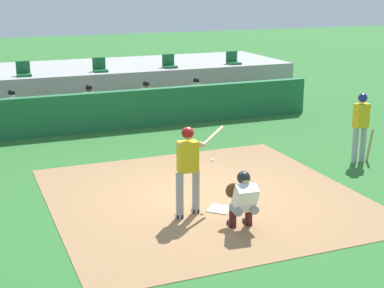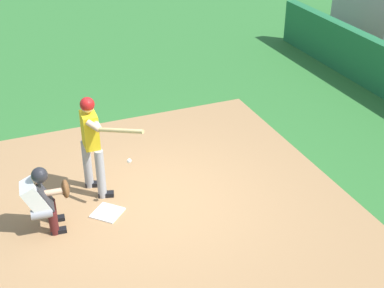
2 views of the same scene
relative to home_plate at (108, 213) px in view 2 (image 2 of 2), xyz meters
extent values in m
plane|color=#2D6B2D|center=(0.00, 0.80, -0.02)|extent=(80.00, 80.00, 0.00)
cube|color=#9E754C|center=(0.00, 0.80, -0.02)|extent=(6.40, 6.40, 0.01)
cube|color=white|center=(0.00, 0.00, 0.00)|extent=(0.62, 0.62, 0.02)
cylinder|color=#99999E|center=(-0.90, -0.09, 0.44)|extent=(0.15, 0.15, 0.92)
cylinder|color=#99999E|center=(-0.50, 0.05, 0.44)|extent=(0.15, 0.15, 0.92)
cube|color=gold|center=(-0.70, -0.02, 1.20)|extent=(0.39, 0.25, 0.60)
sphere|color=tan|center=(-0.70, -0.02, 1.63)|extent=(0.21, 0.21, 0.21)
sphere|color=maroon|center=(-0.70, -0.02, 1.66)|extent=(0.24, 0.24, 0.24)
cylinder|color=tan|center=(-0.62, 0.05, 1.41)|extent=(0.57, 0.13, 0.18)
cylinder|color=tan|center=(-0.43, -0.01, 1.41)|extent=(0.26, 0.24, 0.17)
cylinder|color=tan|center=(-0.02, 0.32, 1.45)|extent=(0.70, 0.58, 0.24)
cube|color=black|center=(-0.88, -0.03, 0.02)|extent=(0.19, 0.28, 0.09)
cube|color=black|center=(-0.49, 0.11, 0.02)|extent=(0.19, 0.28, 0.09)
cylinder|color=gray|center=(-0.14, -1.00, 0.40)|extent=(0.19, 0.33, 0.16)
cylinder|color=#4C1919|center=(-0.13, -0.86, 0.19)|extent=(0.14, 0.14, 0.42)
cube|color=black|center=(-0.12, -0.80, 0.02)|extent=(0.13, 0.25, 0.08)
cylinder|color=gray|center=(0.17, -1.04, 0.40)|extent=(0.19, 0.33, 0.16)
cylinder|color=#4C1919|center=(0.19, -0.89, 0.19)|extent=(0.14, 0.14, 0.42)
cube|color=black|center=(0.19, -0.83, 0.02)|extent=(0.13, 0.25, 0.08)
cube|color=white|center=(0.01, -1.07, 0.62)|extent=(0.44, 0.47, 0.57)
cube|color=#2D2D33|center=(0.02, -0.95, 0.62)|extent=(0.40, 0.29, 0.45)
sphere|color=tan|center=(0.02, -0.99, 0.96)|extent=(0.21, 0.21, 0.21)
sphere|color=#232328|center=(0.02, -0.97, 0.98)|extent=(0.25, 0.25, 0.25)
cylinder|color=tan|center=(-0.01, -0.84, 0.62)|extent=(0.14, 0.46, 0.10)
ellipsoid|color=brown|center=(-0.03, -0.61, 0.62)|extent=(0.29, 0.15, 0.30)
sphere|color=white|center=(0.01, 0.42, 0.91)|extent=(0.07, 0.07, 0.07)
cylinder|color=#939399|center=(-3.33, 8.05, 0.47)|extent=(0.15, 0.40, 0.15)
cylinder|color=#939399|center=(-3.33, 7.85, 0.20)|extent=(0.13, 0.13, 0.45)
cube|color=maroon|center=(-3.33, 7.80, 0.02)|extent=(0.11, 0.24, 0.08)
cylinder|color=#939399|center=(-3.07, 7.85, 0.20)|extent=(0.13, 0.13, 0.45)
cube|color=maroon|center=(-3.07, 7.80, 0.02)|extent=(0.11, 0.24, 0.08)
cylinder|color=beige|center=(-3.40, 8.13, 0.63)|extent=(0.09, 0.41, 0.22)
camera|label=1|loc=(-4.59, -9.86, 4.42)|focal=54.06mm
camera|label=2|loc=(7.24, -1.46, 5.41)|focal=51.20mm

